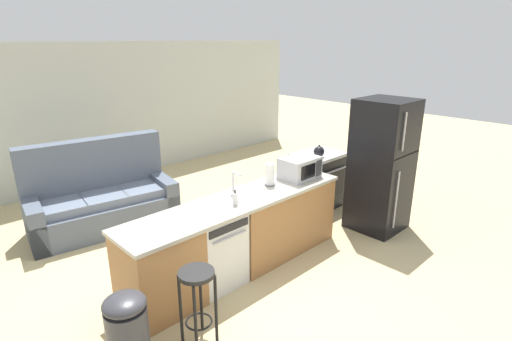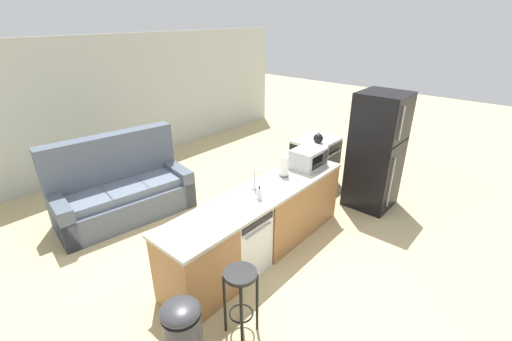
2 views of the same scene
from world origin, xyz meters
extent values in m
plane|color=tan|center=(0.00, 0.00, 0.00)|extent=(24.00, 24.00, 0.00)
cube|color=beige|center=(0.30, 4.20, 1.30)|extent=(10.00, 0.06, 2.60)
cube|color=#9E6B3D|center=(-0.93, 0.00, 0.43)|extent=(0.75, 0.62, 0.86)
cube|color=#9E6B3D|center=(0.83, 0.00, 0.43)|extent=(1.55, 0.62, 0.86)
cube|color=#ADA899|center=(0.15, 0.00, 0.88)|extent=(2.94, 0.66, 0.04)
cube|color=#3F2A18|center=(0.15, 0.00, 0.04)|extent=(2.86, 0.56, 0.08)
cube|color=silver|center=(-0.25, 0.00, 0.42)|extent=(0.58, 0.58, 0.84)
cube|color=black|center=(-0.25, -0.30, 0.78)|extent=(0.52, 0.01, 0.08)
cylinder|color=#B2B2B7|center=(-0.25, -0.31, 0.68)|extent=(0.44, 0.02, 0.02)
cube|color=black|center=(2.35, 0.55, 0.42)|extent=(0.76, 0.64, 0.85)
cube|color=black|center=(2.35, 0.22, 0.47)|extent=(0.53, 0.01, 0.43)
cylinder|color=silver|center=(2.35, 0.20, 0.70)|extent=(0.61, 0.03, 0.03)
cube|color=silver|center=(2.35, 0.55, 0.88)|extent=(0.76, 0.64, 0.05)
torus|color=black|center=(2.18, 0.42, 0.89)|extent=(0.16, 0.16, 0.01)
torus|color=black|center=(2.52, 0.42, 0.89)|extent=(0.16, 0.16, 0.01)
torus|color=black|center=(2.18, 0.68, 0.89)|extent=(0.16, 0.16, 0.01)
torus|color=black|center=(2.52, 0.68, 0.89)|extent=(0.16, 0.16, 0.01)
cube|color=black|center=(2.35, -0.55, 0.94)|extent=(0.72, 0.70, 1.88)
cylinder|color=#B2B2B7|center=(2.15, -0.92, 1.52)|extent=(0.02, 0.02, 0.50)
cylinder|color=#B2B2B7|center=(2.15, -0.92, 0.58)|extent=(0.02, 0.02, 0.82)
cube|color=black|center=(2.35, -0.90, 1.17)|extent=(0.68, 0.01, 0.01)
cube|color=#B7B7BC|center=(1.21, 0.00, 1.04)|extent=(0.50, 0.36, 0.28)
cube|color=black|center=(1.17, -0.18, 1.04)|extent=(0.27, 0.01, 0.18)
cube|color=#2D2D33|center=(1.38, -0.18, 1.04)|extent=(0.11, 0.01, 0.21)
cylinder|color=silver|center=(0.17, 0.12, 0.92)|extent=(0.07, 0.07, 0.03)
cylinder|color=silver|center=(0.17, 0.12, 1.06)|extent=(0.02, 0.02, 0.26)
cylinder|color=silver|center=(0.17, 0.05, 1.19)|extent=(0.02, 0.14, 0.02)
cylinder|color=#4C4C51|center=(0.74, 0.08, 0.91)|extent=(0.14, 0.14, 0.01)
cylinder|color=white|center=(0.74, 0.08, 1.05)|extent=(0.11, 0.11, 0.27)
cylinder|color=silver|center=(0.01, -0.09, 0.97)|extent=(0.06, 0.06, 0.14)
cylinder|color=black|center=(0.01, -0.09, 1.06)|extent=(0.02, 0.02, 0.04)
sphere|color=black|center=(2.18, 0.42, 0.99)|extent=(0.17, 0.17, 0.17)
sphere|color=black|center=(2.18, 0.42, 1.08)|extent=(0.03, 0.03, 0.03)
cone|color=black|center=(2.26, 0.42, 1.00)|extent=(0.08, 0.04, 0.06)
cylinder|color=black|center=(-0.94, -0.67, 0.72)|extent=(0.32, 0.32, 0.04)
cylinder|color=black|center=(-1.05, -0.78, 0.35)|extent=(0.03, 0.03, 0.70)
cylinder|color=black|center=(-0.83, -0.78, 0.35)|extent=(0.03, 0.03, 0.70)
cylinder|color=black|center=(-1.05, -0.56, 0.35)|extent=(0.03, 0.03, 0.70)
cylinder|color=black|center=(-0.83, -0.56, 0.35)|extent=(0.03, 0.03, 0.70)
torus|color=black|center=(-0.94, -0.67, 0.22)|extent=(0.25, 0.25, 0.02)
cylinder|color=#333338|center=(-1.56, -0.56, 0.31)|extent=(0.34, 0.34, 0.62)
ellipsoid|color=#333338|center=(-1.56, -0.56, 0.67)|extent=(0.35, 0.35, 0.14)
cube|color=#515B6B|center=(-0.54, 2.19, 0.21)|extent=(2.11, 1.20, 0.42)
cube|color=#515B6B|center=(-0.49, 2.51, 0.64)|extent=(2.01, 0.54, 1.27)
cube|color=#515B6B|center=(-1.43, 2.33, 0.31)|extent=(0.34, 0.92, 0.62)
cube|color=#515B6B|center=(0.35, 2.05, 0.31)|extent=(0.34, 0.92, 0.62)
cube|color=slate|center=(-1.09, 2.22, 0.48)|extent=(0.65, 0.71, 0.12)
cube|color=slate|center=(-0.55, 2.14, 0.48)|extent=(0.65, 0.71, 0.12)
cube|color=slate|center=(0.00, 2.05, 0.48)|extent=(0.65, 0.71, 0.12)
camera|label=1|loc=(-2.64, -3.17, 2.65)|focal=28.00mm
camera|label=2|loc=(-2.73, -2.41, 2.92)|focal=24.00mm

